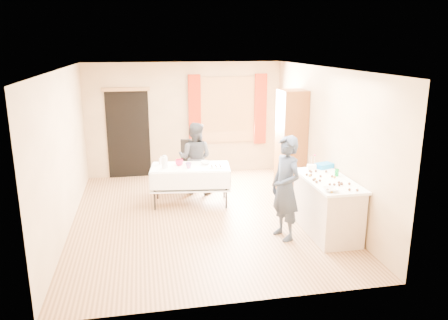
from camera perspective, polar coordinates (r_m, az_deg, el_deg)
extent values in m
cube|color=#9E7047|center=(7.90, -2.84, -7.42)|extent=(4.50, 5.50, 0.02)
cube|color=white|center=(7.31, -3.11, 11.92)|extent=(4.50, 5.50, 0.02)
cube|color=tan|center=(10.19, -5.12, 5.32)|extent=(4.50, 0.02, 2.60)
cube|color=tan|center=(4.89, 1.53, -5.34)|extent=(4.50, 0.02, 2.60)
cube|color=tan|center=(7.54, -20.24, 1.03)|extent=(0.02, 5.50, 2.60)
cube|color=tan|center=(8.11, 13.07, 2.51)|extent=(0.02, 5.50, 2.60)
cube|color=olive|center=(10.26, 0.47, 6.58)|extent=(1.32, 0.06, 1.52)
cube|color=white|center=(10.25, 0.49, 6.57)|extent=(1.20, 0.02, 1.40)
cube|color=maroon|center=(10.09, -3.85, 6.41)|extent=(0.28, 0.06, 1.65)
cube|color=maroon|center=(10.39, 4.78, 6.64)|extent=(0.28, 0.06, 1.65)
cube|color=black|center=(10.17, -12.38, 3.30)|extent=(0.95, 0.04, 2.00)
cube|color=olive|center=(9.99, -12.71, 9.00)|extent=(1.05, 0.06, 0.08)
cube|color=brown|center=(9.02, 8.74, 2.36)|extent=(0.50, 0.60, 2.11)
cube|color=#C5B29E|center=(7.29, 13.27, -6.05)|extent=(0.64, 1.41, 0.86)
cube|color=white|center=(7.14, 13.49, -2.60)|extent=(0.69, 1.46, 0.04)
cube|color=white|center=(8.29, -4.43, -0.94)|extent=(1.53, 0.90, 0.04)
cube|color=black|center=(9.32, -4.43, -0.93)|extent=(0.49, 0.49, 0.06)
cube|color=black|center=(9.44, -4.39, 0.96)|extent=(0.42, 0.11, 0.60)
imported|color=#1F2839|center=(6.85, 8.05, -3.66)|extent=(0.82, 0.73, 1.65)
imported|color=black|center=(8.91, -3.80, 0.24)|extent=(1.10, 1.05, 1.47)
cylinder|color=#078229|center=(7.32, 14.51, -1.59)|extent=(0.08, 0.08, 0.12)
imported|color=white|center=(6.56, 13.76, -3.77)|extent=(0.31, 0.31, 0.05)
cube|color=white|center=(7.63, 11.38, -0.90)|extent=(0.17, 0.13, 0.08)
cube|color=#0F75C3|center=(7.76, 12.97, -0.72)|extent=(0.35, 0.29, 0.08)
cylinder|color=silver|center=(8.17, -7.75, -0.33)|extent=(0.14, 0.14, 0.22)
imported|color=#E9103E|center=(8.34, -5.87, -0.31)|extent=(0.16, 0.16, 0.12)
imported|color=red|center=(8.14, -4.66, -0.72)|extent=(0.18, 0.18, 0.10)
imported|color=white|center=(8.39, -2.42, -0.35)|extent=(0.24, 0.24, 0.06)
cube|color=white|center=(8.17, -1.05, -0.92)|extent=(0.29, 0.22, 0.02)
imported|color=white|center=(8.49, -8.23, 0.01)|extent=(0.10, 0.10, 0.16)
sphere|color=#3F2314|center=(6.93, 16.04, -2.98)|extent=(0.04, 0.04, 0.04)
sphere|color=black|center=(7.47, 11.91, -1.41)|extent=(0.04, 0.04, 0.04)
sphere|color=black|center=(7.24, 11.31, -1.91)|extent=(0.04, 0.04, 0.04)
sphere|color=black|center=(6.89, 12.00, -2.82)|extent=(0.04, 0.04, 0.04)
sphere|color=black|center=(6.92, 16.06, -2.99)|extent=(0.04, 0.04, 0.04)
sphere|color=black|center=(7.45, 11.15, -1.42)|extent=(0.04, 0.04, 0.04)
sphere|color=#3F2314|center=(7.03, 11.78, -2.45)|extent=(0.04, 0.04, 0.04)
sphere|color=black|center=(6.54, 13.37, -3.86)|extent=(0.04, 0.04, 0.04)
sphere|color=black|center=(6.82, 14.20, -3.12)|extent=(0.04, 0.04, 0.04)
sphere|color=black|center=(6.65, 16.07, -3.74)|extent=(0.04, 0.04, 0.04)
sphere|color=black|center=(6.95, 14.78, -2.84)|extent=(0.04, 0.04, 0.04)
sphere|color=black|center=(7.23, 13.93, -2.07)|extent=(0.04, 0.04, 0.04)
sphere|color=#3F2314|center=(6.48, 13.88, -4.06)|extent=(0.04, 0.04, 0.04)
sphere|color=black|center=(7.41, 11.32, -1.52)|extent=(0.04, 0.04, 0.04)
sphere|color=black|center=(6.97, 12.42, -2.64)|extent=(0.04, 0.04, 0.04)
sphere|color=black|center=(6.82, 14.81, -3.16)|extent=(0.04, 0.04, 0.04)
sphere|color=black|center=(6.81, 13.65, -3.11)|extent=(0.04, 0.04, 0.04)
sphere|color=black|center=(7.38, 14.41, -1.77)|extent=(0.04, 0.04, 0.04)
sphere|color=#3F2314|center=(7.21, 11.13, -1.98)|extent=(0.04, 0.04, 0.04)
sphere|color=black|center=(7.20, 12.50, -2.06)|extent=(0.04, 0.04, 0.04)
sphere|color=black|center=(6.91, 15.11, -2.95)|extent=(0.04, 0.04, 0.04)
sphere|color=black|center=(6.85, 14.81, -3.10)|extent=(0.04, 0.04, 0.04)
sphere|color=black|center=(6.66, 17.01, -3.78)|extent=(0.04, 0.04, 0.04)
sphere|color=black|center=(7.24, 10.76, -1.87)|extent=(0.04, 0.04, 0.04)
sphere|color=#3F2314|center=(7.20, 14.25, -2.17)|extent=(0.04, 0.04, 0.04)
sphere|color=black|center=(6.88, 15.13, -3.03)|extent=(0.04, 0.04, 0.04)
sphere|color=black|center=(7.48, 13.20, -1.46)|extent=(0.04, 0.04, 0.04)
sphere|color=black|center=(6.99, 11.62, -2.53)|extent=(0.04, 0.04, 0.04)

